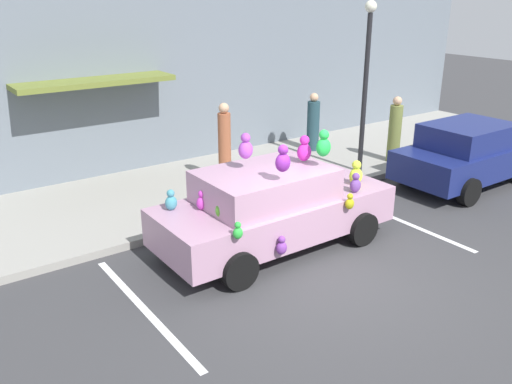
{
  "coord_description": "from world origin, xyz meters",
  "views": [
    {
      "loc": [
        -5.65,
        -5.7,
        4.54
      ],
      "look_at": [
        -0.06,
        2.17,
        0.9
      ],
      "focal_mm": 37.97,
      "sensor_mm": 36.0,
      "label": 1
    }
  ],
  "objects_px": {
    "plush_covered_car": "(273,207)",
    "parked_sedan_behind": "(469,154)",
    "pedestrian_near_shopfront": "(313,124)",
    "pedestrian_by_lamp": "(225,145)",
    "pedestrian_walking_past": "(395,131)",
    "teddy_bear_on_sidewalk": "(274,175)",
    "street_lamp_post": "(366,72)"
  },
  "relations": [
    {
      "from": "plush_covered_car",
      "to": "pedestrian_near_shopfront",
      "type": "xyz_separation_m",
      "value": [
        4.57,
        4.14,
        0.1
      ]
    },
    {
      "from": "street_lamp_post",
      "to": "pedestrian_near_shopfront",
      "type": "xyz_separation_m",
      "value": [
        0.32,
        2.21,
        -1.75
      ]
    },
    {
      "from": "parked_sedan_behind",
      "to": "pedestrian_by_lamp",
      "type": "relative_size",
      "value": 2.07
    },
    {
      "from": "parked_sedan_behind",
      "to": "teddy_bear_on_sidewalk",
      "type": "distance_m",
      "value": 4.86
    },
    {
      "from": "pedestrian_by_lamp",
      "to": "parked_sedan_behind",
      "type": "bearing_deg",
      "value": -32.6
    },
    {
      "from": "parked_sedan_behind",
      "to": "pedestrian_by_lamp",
      "type": "distance_m",
      "value": 5.94
    },
    {
      "from": "teddy_bear_on_sidewalk",
      "to": "pedestrian_near_shopfront",
      "type": "height_order",
      "value": "pedestrian_near_shopfront"
    },
    {
      "from": "plush_covered_car",
      "to": "pedestrian_near_shopfront",
      "type": "distance_m",
      "value": 6.17
    },
    {
      "from": "pedestrian_near_shopfront",
      "to": "pedestrian_walking_past",
      "type": "distance_m",
      "value": 2.34
    },
    {
      "from": "parked_sedan_behind",
      "to": "street_lamp_post",
      "type": "bearing_deg",
      "value": 132.15
    },
    {
      "from": "plush_covered_car",
      "to": "pedestrian_walking_past",
      "type": "height_order",
      "value": "plush_covered_car"
    },
    {
      "from": "parked_sedan_behind",
      "to": "pedestrian_near_shopfront",
      "type": "height_order",
      "value": "pedestrian_near_shopfront"
    },
    {
      "from": "pedestrian_near_shopfront",
      "to": "plush_covered_car",
      "type": "bearing_deg",
      "value": -137.84
    },
    {
      "from": "pedestrian_near_shopfront",
      "to": "parked_sedan_behind",
      "type": "bearing_deg",
      "value": -71.03
    },
    {
      "from": "pedestrian_by_lamp",
      "to": "pedestrian_walking_past",
      "type": "bearing_deg",
      "value": -14.0
    },
    {
      "from": "pedestrian_walking_past",
      "to": "pedestrian_by_lamp",
      "type": "height_order",
      "value": "pedestrian_by_lamp"
    },
    {
      "from": "pedestrian_near_shopfront",
      "to": "pedestrian_by_lamp",
      "type": "bearing_deg",
      "value": -165.4
    },
    {
      "from": "parked_sedan_behind",
      "to": "street_lamp_post",
      "type": "distance_m",
      "value": 3.2
    },
    {
      "from": "teddy_bear_on_sidewalk",
      "to": "pedestrian_near_shopfront",
      "type": "relative_size",
      "value": 0.5
    },
    {
      "from": "street_lamp_post",
      "to": "pedestrian_walking_past",
      "type": "bearing_deg",
      "value": 4.94
    },
    {
      "from": "parked_sedan_behind",
      "to": "pedestrian_walking_past",
      "type": "relative_size",
      "value": 2.28
    },
    {
      "from": "plush_covered_car",
      "to": "teddy_bear_on_sidewalk",
      "type": "bearing_deg",
      "value": 52.26
    },
    {
      "from": "street_lamp_post",
      "to": "pedestrian_near_shopfront",
      "type": "bearing_deg",
      "value": 81.71
    },
    {
      "from": "plush_covered_car",
      "to": "parked_sedan_behind",
      "type": "bearing_deg",
      "value": 0.1
    },
    {
      "from": "parked_sedan_behind",
      "to": "pedestrian_near_shopfront",
      "type": "xyz_separation_m",
      "value": [
        -1.42,
        4.13,
        0.13
      ]
    },
    {
      "from": "teddy_bear_on_sidewalk",
      "to": "plush_covered_car",
      "type": "bearing_deg",
      "value": -127.74
    },
    {
      "from": "teddy_bear_on_sidewalk",
      "to": "pedestrian_walking_past",
      "type": "distance_m",
      "value": 4.05
    },
    {
      "from": "plush_covered_car",
      "to": "pedestrian_near_shopfront",
      "type": "relative_size",
      "value": 2.71
    },
    {
      "from": "plush_covered_car",
      "to": "parked_sedan_behind",
      "type": "xyz_separation_m",
      "value": [
        5.99,
        0.01,
        -0.02
      ]
    },
    {
      "from": "teddy_bear_on_sidewalk",
      "to": "pedestrian_near_shopfront",
      "type": "distance_m",
      "value": 3.64
    },
    {
      "from": "street_lamp_post",
      "to": "teddy_bear_on_sidewalk",
      "type": "bearing_deg",
      "value": 177.1
    },
    {
      "from": "street_lamp_post",
      "to": "parked_sedan_behind",
      "type": "bearing_deg",
      "value": -47.85
    }
  ]
}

